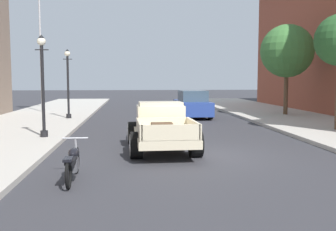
% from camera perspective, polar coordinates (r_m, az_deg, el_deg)
% --- Properties ---
extents(ground_plane, '(140.00, 140.00, 0.00)m').
position_cam_1_polar(ground_plane, '(12.09, 4.04, -5.88)').
color(ground_plane, '#333338').
extents(hotrod_truck_cream, '(2.30, 4.99, 1.58)m').
position_cam_1_polar(hotrod_truck_cream, '(13.23, -1.09, -1.58)').
color(hotrod_truck_cream, beige).
rests_on(hotrod_truck_cream, ground).
extents(motorcycle_parked, '(0.62, 2.12, 0.93)m').
position_cam_1_polar(motorcycle_parked, '(9.37, -13.73, -6.59)').
color(motorcycle_parked, black).
rests_on(motorcycle_parked, ground).
extents(car_background_blue, '(2.00, 4.37, 1.65)m').
position_cam_1_polar(car_background_blue, '(23.83, 3.58, 1.55)').
color(car_background_blue, '#284293').
rests_on(car_background_blue, ground).
extents(street_lamp_near, '(0.50, 0.32, 3.85)m').
position_cam_1_polar(street_lamp_near, '(15.50, -17.84, 5.23)').
color(street_lamp_near, black).
rests_on(street_lamp_near, sidewalk_left).
extents(street_lamp_far, '(0.50, 0.32, 3.85)m').
position_cam_1_polar(street_lamp_far, '(22.53, -14.40, 5.29)').
color(street_lamp_far, black).
rests_on(street_lamp_far, sidewalk_left).
extents(flagpole, '(1.74, 0.16, 9.16)m').
position_cam_1_polar(flagpole, '(27.77, -17.72, 12.20)').
color(flagpole, '#B2B2B7').
rests_on(flagpole, sidewalk_left).
extents(street_tree_second, '(3.25, 3.25, 5.53)m').
position_cam_1_polar(street_tree_second, '(25.36, 16.97, 8.96)').
color(street_tree_second, brown).
rests_on(street_tree_second, sidewalk_right).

